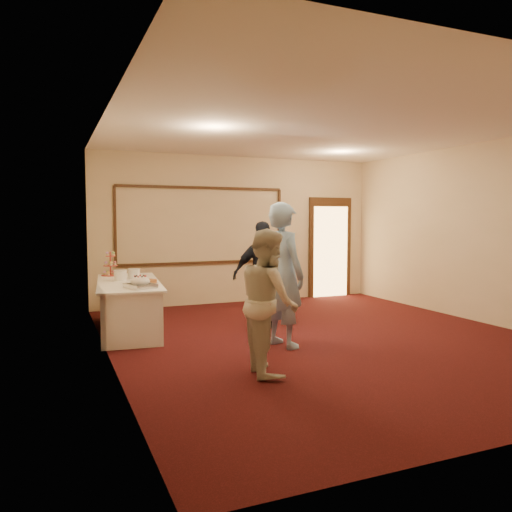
{
  "coord_description": "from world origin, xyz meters",
  "views": [
    {
      "loc": [
        -3.66,
        -6.17,
        1.73
      ],
      "look_at": [
        -0.68,
        0.98,
        1.15
      ],
      "focal_mm": 35.0,
      "sensor_mm": 36.0,
      "label": 1
    }
  ],
  "objects_px": {
    "woman": "(268,301)",
    "pavlova_tray": "(140,283)",
    "guest": "(264,275)",
    "buffet_table": "(129,306)",
    "plate_stack_a": "(120,275)",
    "man": "(283,275)",
    "plate_stack_b": "(134,274)",
    "cupcake_stand": "(111,266)",
    "tart": "(148,282)"
  },
  "relations": [
    {
      "from": "plate_stack_b",
      "to": "woman",
      "type": "xyz_separation_m",
      "value": [
        1.0,
        -3.03,
        -0.04
      ]
    },
    {
      "from": "woman",
      "to": "plate_stack_b",
      "type": "bearing_deg",
      "value": 26.53
    },
    {
      "from": "tart",
      "to": "cupcake_stand",
      "type": "bearing_deg",
      "value": 105.93
    },
    {
      "from": "cupcake_stand",
      "to": "pavlova_tray",
      "type": "bearing_deg",
      "value": -83.46
    },
    {
      "from": "buffet_table",
      "to": "plate_stack_a",
      "type": "distance_m",
      "value": 0.5
    },
    {
      "from": "buffet_table",
      "to": "tart",
      "type": "distance_m",
      "value": 0.61
    },
    {
      "from": "woman",
      "to": "guest",
      "type": "distance_m",
      "value": 2.32
    },
    {
      "from": "pavlova_tray",
      "to": "plate_stack_b",
      "type": "distance_m",
      "value": 1.12
    },
    {
      "from": "plate_stack_a",
      "to": "plate_stack_b",
      "type": "relative_size",
      "value": 1.01
    },
    {
      "from": "buffet_table",
      "to": "man",
      "type": "xyz_separation_m",
      "value": [
        1.79,
        -1.74,
        0.59
      ]
    },
    {
      "from": "plate_stack_a",
      "to": "woman",
      "type": "distance_m",
      "value": 3.12
    },
    {
      "from": "man",
      "to": "guest",
      "type": "relative_size",
      "value": 1.15
    },
    {
      "from": "pavlova_tray",
      "to": "cupcake_stand",
      "type": "height_order",
      "value": "cupcake_stand"
    },
    {
      "from": "plate_stack_a",
      "to": "man",
      "type": "distance_m",
      "value": 2.66
    },
    {
      "from": "cupcake_stand",
      "to": "man",
      "type": "height_order",
      "value": "man"
    },
    {
      "from": "cupcake_stand",
      "to": "plate_stack_b",
      "type": "height_order",
      "value": "cupcake_stand"
    },
    {
      "from": "plate_stack_a",
      "to": "tart",
      "type": "height_order",
      "value": "plate_stack_a"
    },
    {
      "from": "pavlova_tray",
      "to": "plate_stack_b",
      "type": "relative_size",
      "value": 2.49
    },
    {
      "from": "pavlova_tray",
      "to": "woman",
      "type": "distance_m",
      "value": 2.2
    },
    {
      "from": "cupcake_stand",
      "to": "plate_stack_b",
      "type": "distance_m",
      "value": 0.7
    },
    {
      "from": "plate_stack_a",
      "to": "man",
      "type": "xyz_separation_m",
      "value": [
        1.89,
        -1.87,
        0.12
      ]
    },
    {
      "from": "woman",
      "to": "guest",
      "type": "height_order",
      "value": "guest"
    },
    {
      "from": "plate_stack_a",
      "to": "man",
      "type": "height_order",
      "value": "man"
    },
    {
      "from": "tart",
      "to": "woman",
      "type": "relative_size",
      "value": 0.19
    },
    {
      "from": "pavlova_tray",
      "to": "plate_stack_a",
      "type": "relative_size",
      "value": 2.45
    },
    {
      "from": "cupcake_stand",
      "to": "tart",
      "type": "distance_m",
      "value": 1.39
    },
    {
      "from": "pavlova_tray",
      "to": "plate_stack_b",
      "type": "xyz_separation_m",
      "value": [
        0.09,
        1.11,
        0.01
      ]
    },
    {
      "from": "plate_stack_a",
      "to": "woman",
      "type": "bearing_deg",
      "value": -66.64
    },
    {
      "from": "buffet_table",
      "to": "cupcake_stand",
      "type": "bearing_deg",
      "value": 99.54
    },
    {
      "from": "woman",
      "to": "pavlova_tray",
      "type": "bearing_deg",
      "value": 37.95
    },
    {
      "from": "tart",
      "to": "buffet_table",
      "type": "bearing_deg",
      "value": 119.39
    },
    {
      "from": "plate_stack_b",
      "to": "woman",
      "type": "bearing_deg",
      "value": -71.69
    },
    {
      "from": "buffet_table",
      "to": "woman",
      "type": "bearing_deg",
      "value": -67.41
    },
    {
      "from": "woman",
      "to": "guest",
      "type": "bearing_deg",
      "value": -14.09
    },
    {
      "from": "cupcake_stand",
      "to": "guest",
      "type": "height_order",
      "value": "guest"
    },
    {
      "from": "man",
      "to": "guest",
      "type": "distance_m",
      "value": 1.18
    },
    {
      "from": "plate_stack_a",
      "to": "guest",
      "type": "distance_m",
      "value": 2.23
    },
    {
      "from": "buffet_table",
      "to": "plate_stack_a",
      "type": "height_order",
      "value": "plate_stack_a"
    },
    {
      "from": "buffet_table",
      "to": "man",
      "type": "height_order",
      "value": "man"
    },
    {
      "from": "guest",
      "to": "tart",
      "type": "bearing_deg",
      "value": 3.52
    },
    {
      "from": "buffet_table",
      "to": "pavlova_tray",
      "type": "distance_m",
      "value": 0.93
    },
    {
      "from": "pavlova_tray",
      "to": "tart",
      "type": "xyz_separation_m",
      "value": [
        0.18,
        0.42,
        -0.04
      ]
    },
    {
      "from": "woman",
      "to": "guest",
      "type": "xyz_separation_m",
      "value": [
        0.88,
        2.14,
        0.04
      ]
    },
    {
      "from": "woman",
      "to": "buffet_table",
      "type": "bearing_deg",
      "value": 30.82
    },
    {
      "from": "pavlova_tray",
      "to": "man",
      "type": "bearing_deg",
      "value": -27.72
    },
    {
      "from": "man",
      "to": "woman",
      "type": "height_order",
      "value": "man"
    },
    {
      "from": "pavlova_tray",
      "to": "cupcake_stand",
      "type": "distance_m",
      "value": 1.77
    },
    {
      "from": "guest",
      "to": "man",
      "type": "bearing_deg",
      "value": 88.64
    },
    {
      "from": "buffet_table",
      "to": "cupcake_stand",
      "type": "relative_size",
      "value": 5.44
    },
    {
      "from": "cupcake_stand",
      "to": "plate_stack_a",
      "type": "bearing_deg",
      "value": -85.99
    }
  ]
}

